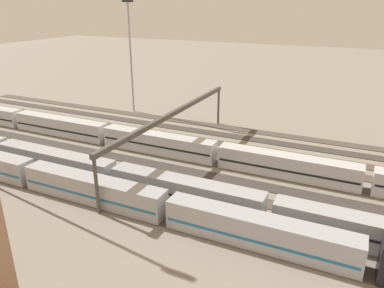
{
  "coord_description": "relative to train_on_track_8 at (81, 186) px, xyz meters",
  "views": [
    {
      "loc": [
        -30.3,
        56.65,
        27.07
      ],
      "look_at": [
        -2.94,
        -1.27,
        2.5
      ],
      "focal_mm": 34.84,
      "sensor_mm": 36.0,
      "label": 1
    }
  ],
  "objects": [
    {
      "name": "track_bed_3",
      "position": [
        -4.8,
        -25.0,
        -1.98
      ],
      "size": [
        140.0,
        2.8,
        0.12
      ],
      "primitive_type": "cube",
      "color": "#4C443D",
      "rests_on": "ground_plane"
    },
    {
      "name": "track_bed_8",
      "position": [
        -4.8,
        0.0,
        -1.98
      ],
      "size": [
        140.0,
        2.8,
        0.12
      ],
      "primitive_type": "cube",
      "color": "#4C443D",
      "rests_on": "ground_plane"
    },
    {
      "name": "track_bed_0",
      "position": [
        -4.8,
        -40.0,
        -1.98
      ],
      "size": [
        140.0,
        2.8,
        0.12
      ],
      "primitive_type": "cube",
      "color": "#4C443D",
      "rests_on": "ground_plane"
    },
    {
      "name": "track_bed_5",
      "position": [
        -4.8,
        -15.0,
        -1.98
      ],
      "size": [
        140.0,
        2.8,
        0.12
      ],
      "primitive_type": "cube",
      "color": "#3D3833",
      "rests_on": "ground_plane"
    },
    {
      "name": "track_bed_2",
      "position": [
        -4.8,
        -30.0,
        -1.98
      ],
      "size": [
        140.0,
        2.8,
        0.12
      ],
      "primitive_type": "cube",
      "color": "#4C443D",
      "rests_on": "ground_plane"
    },
    {
      "name": "track_bed_6",
      "position": [
        -4.8,
        -10.0,
        -1.98
      ],
      "size": [
        140.0,
        2.8,
        0.12
      ],
      "primitive_type": "cube",
      "color": "#4C443D",
      "rests_on": "ground_plane"
    },
    {
      "name": "train_on_track_7",
      "position": [
        -0.05,
        -5.0,
        0.02
      ],
      "size": [
        139.0,
        3.06,
        4.4
      ],
      "color": "maroon",
      "rests_on": "ground_plane"
    },
    {
      "name": "track_bed_7",
      "position": [
        -4.8,
        -5.0,
        -1.98
      ],
      "size": [
        140.0,
        2.8,
        0.12
      ],
      "primitive_type": "cube",
      "color": "#3D3833",
      "rests_on": "ground_plane"
    },
    {
      "name": "train_on_track_8",
      "position": [
        0.0,
        0.0,
        0.0
      ],
      "size": [
        114.8,
        3.06,
        4.4
      ],
      "color": "black",
      "rests_on": "ground_plane"
    },
    {
      "name": "train_on_track_4",
      "position": [
        -1.28,
        -20.0,
        -0.04
      ],
      "size": [
        119.8,
        3.06,
        3.8
      ],
      "color": "silver",
      "rests_on": "ground_plane"
    },
    {
      "name": "ground_plane",
      "position": [
        -4.8,
        -20.0,
        -2.04
      ],
      "size": [
        400.0,
        400.0,
        0.0
      ],
      "primitive_type": "plane",
      "color": "gray"
    },
    {
      "name": "track_bed_4",
      "position": [
        -4.8,
        -20.0,
        -1.98
      ],
      "size": [
        140.0,
        2.8,
        0.12
      ],
      "primitive_type": "cube",
      "color": "#4C443D",
      "rests_on": "ground_plane"
    },
    {
      "name": "light_mast_0",
      "position": [
        19.3,
        -42.56,
        15.79
      ],
      "size": [
        2.8,
        0.7,
        28.13
      ],
      "color": "#9EA0A5",
      "rests_on": "ground_plane"
    },
    {
      "name": "signal_gantry",
      "position": [
        -4.72,
        -20.0,
        5.75
      ],
      "size": [
        0.7,
        45.0,
        8.8
      ],
      "color": "#4C4742",
      "rests_on": "ground_plane"
    },
    {
      "name": "track_bed_1",
      "position": [
        -4.8,
        -35.0,
        -1.98
      ],
      "size": [
        140.0,
        2.8,
        0.12
      ],
      "primitive_type": "cube",
      "color": "#3D3833",
      "rests_on": "ground_plane"
    }
  ]
}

